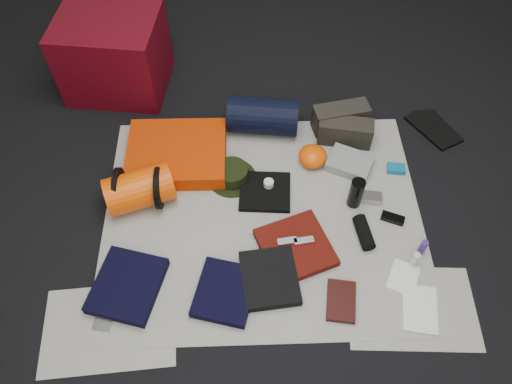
{
  "coord_description": "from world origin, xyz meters",
  "views": [
    {
      "loc": [
        -0.08,
        -1.34,
        2.15
      ],
      "look_at": [
        -0.03,
        0.09,
        0.1
      ],
      "focal_mm": 35.0,
      "sensor_mm": 36.0,
      "label": 1
    }
  ],
  "objects_px": {
    "navy_duffel": "(263,116)",
    "water_bottle": "(356,193)",
    "red_cabinet": "(114,54)",
    "sleeping_pad": "(177,154)",
    "paperback_book": "(341,301)",
    "compact_camera": "(371,198)",
    "stuff_sack": "(140,189)"
  },
  "relations": [
    {
      "from": "navy_duffel",
      "to": "water_bottle",
      "type": "bearing_deg",
      "value": -42.58
    },
    {
      "from": "red_cabinet",
      "to": "sleeping_pad",
      "type": "relative_size",
      "value": 1.07
    },
    {
      "from": "paperback_book",
      "to": "sleeping_pad",
      "type": "bearing_deg",
      "value": 141.76
    },
    {
      "from": "navy_duffel",
      "to": "compact_camera",
      "type": "xyz_separation_m",
      "value": [
        0.54,
        -0.51,
        -0.08
      ]
    },
    {
      "from": "stuff_sack",
      "to": "navy_duffel",
      "type": "relative_size",
      "value": 0.85
    },
    {
      "from": "navy_duffel",
      "to": "red_cabinet",
      "type": "bearing_deg",
      "value": 162.07
    },
    {
      "from": "water_bottle",
      "to": "paperback_book",
      "type": "relative_size",
      "value": 0.91
    },
    {
      "from": "water_bottle",
      "to": "paperback_book",
      "type": "bearing_deg",
      "value": -104.01
    },
    {
      "from": "navy_duffel",
      "to": "paperback_book",
      "type": "height_order",
      "value": "navy_duffel"
    },
    {
      "from": "red_cabinet",
      "to": "paperback_book",
      "type": "height_order",
      "value": "red_cabinet"
    },
    {
      "from": "compact_camera",
      "to": "paperback_book",
      "type": "bearing_deg",
      "value": -103.68
    },
    {
      "from": "sleeping_pad",
      "to": "stuff_sack",
      "type": "distance_m",
      "value": 0.32
    },
    {
      "from": "water_bottle",
      "to": "paperback_book",
      "type": "xyz_separation_m",
      "value": [
        -0.13,
        -0.54,
        -0.08
      ]
    },
    {
      "from": "red_cabinet",
      "to": "paperback_book",
      "type": "bearing_deg",
      "value": -43.89
    },
    {
      "from": "sleeping_pad",
      "to": "navy_duffel",
      "type": "bearing_deg",
      "value": 24.03
    },
    {
      "from": "navy_duffel",
      "to": "sleeping_pad",
      "type": "bearing_deg",
      "value": -148.71
    },
    {
      "from": "stuff_sack",
      "to": "paperback_book",
      "type": "relative_size",
      "value": 1.7
    },
    {
      "from": "navy_duffel",
      "to": "water_bottle",
      "type": "distance_m",
      "value": 0.69
    },
    {
      "from": "sleeping_pad",
      "to": "stuff_sack",
      "type": "bearing_deg",
      "value": -121.72
    },
    {
      "from": "compact_camera",
      "to": "paperback_book",
      "type": "height_order",
      "value": "compact_camera"
    },
    {
      "from": "navy_duffel",
      "to": "compact_camera",
      "type": "bearing_deg",
      "value": -36.39
    },
    {
      "from": "compact_camera",
      "to": "sleeping_pad",
      "type": "bearing_deg",
      "value": 171.94
    },
    {
      "from": "stuff_sack",
      "to": "water_bottle",
      "type": "distance_m",
      "value": 1.09
    },
    {
      "from": "sleeping_pad",
      "to": "water_bottle",
      "type": "height_order",
      "value": "water_bottle"
    },
    {
      "from": "navy_duffel",
      "to": "compact_camera",
      "type": "relative_size",
      "value": 3.79
    },
    {
      "from": "red_cabinet",
      "to": "water_bottle",
      "type": "relative_size",
      "value": 3.14
    },
    {
      "from": "sleeping_pad",
      "to": "stuff_sack",
      "type": "height_order",
      "value": "stuff_sack"
    },
    {
      "from": "stuff_sack",
      "to": "water_bottle",
      "type": "xyz_separation_m",
      "value": [
        1.09,
        -0.05,
        -0.01
      ]
    },
    {
      "from": "red_cabinet",
      "to": "water_bottle",
      "type": "height_order",
      "value": "red_cabinet"
    },
    {
      "from": "sleeping_pad",
      "to": "navy_duffel",
      "type": "distance_m",
      "value": 0.52
    },
    {
      "from": "red_cabinet",
      "to": "navy_duffel",
      "type": "relative_size",
      "value": 1.44
    },
    {
      "from": "stuff_sack",
      "to": "water_bottle",
      "type": "height_order",
      "value": "stuff_sack"
    }
  ]
}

